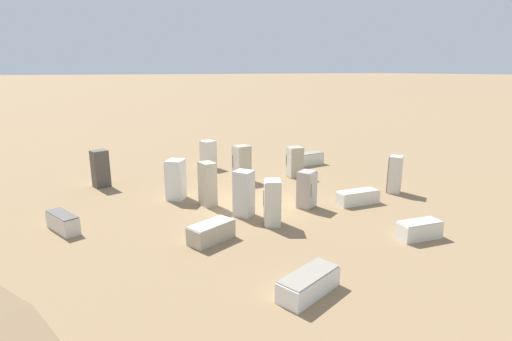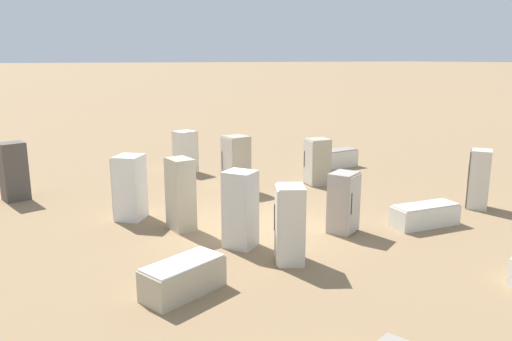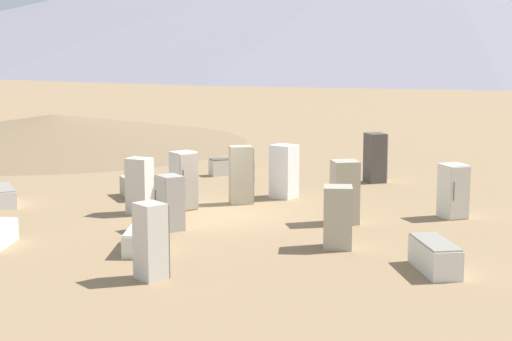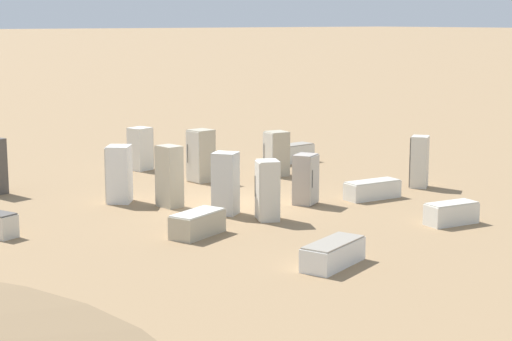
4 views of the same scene
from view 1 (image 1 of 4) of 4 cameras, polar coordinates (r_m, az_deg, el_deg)
The scene contains 17 objects.
ground_plane at distance 17.90m, azimuth -0.77°, elevation -4.62°, with size 1000.00×1000.00×0.00m, color #937551.
discarded_fridge_0 at distance 14.04m, azimuth -6.40°, elevation -8.72°, with size 1.80×1.27×0.66m.
discarded_fridge_1 at distance 22.12m, azimuth 5.54°, elevation 1.23°, with size 0.85×0.83×1.67m.
discarded_fridge_2 at distance 21.57m, azimuth -21.36°, elevation 0.25°, with size 0.88×0.85×1.87m.
discarded_fridge_3 at distance 15.30m, azimuth 22.28°, elevation -7.83°, with size 1.62×0.86×0.63m.
discarded_fridge_4 at distance 17.23m, azimuth 7.28°, elevation -2.70°, with size 0.94×0.90×1.60m.
discarded_fridge_5 at distance 16.08m, azimuth -1.73°, elevation -3.30°, with size 0.93×0.94×1.88m.
discarded_fridge_6 at distance 25.12m, azimuth 7.51°, elevation 1.67°, with size 1.97×0.87×0.74m.
discarded_fridge_7 at distance 20.23m, azimuth 19.21°, elevation -0.54°, with size 0.88×0.87×1.80m.
discarded_fridge_8 at distance 24.15m, azimuth -6.83°, elevation 2.30°, with size 0.95×0.88×1.66m.
discarded_fridge_9 at distance 21.23m, azimuth -2.07°, elevation 1.05°, with size 0.87×0.83×1.89m.
discarded_fridge_10 at distance 15.19m, azimuth 2.36°, elevation -4.60°, with size 0.87×0.90×1.77m.
discarded_fridge_11 at distance 18.53m, azimuth -11.40°, elevation -1.28°, with size 1.06×1.06×1.83m.
discarded_fridge_12 at distance 16.40m, azimuth -25.88°, elevation -6.67°, with size 1.10×1.78×0.67m.
discarded_fridge_13 at distance 17.41m, azimuth -6.95°, elevation -1.93°, with size 0.63×0.84×1.93m.
discarded_fridge_14 at distance 18.26m, azimuth 14.32°, elevation -3.70°, with size 1.95×0.86×0.60m.
discarded_fridge_15 at distance 11.03m, azimuth 7.54°, elevation -15.70°, with size 2.05×1.34×0.60m.
Camera 1 is at (7.72, 15.08, 5.78)m, focal length 28.00 mm.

